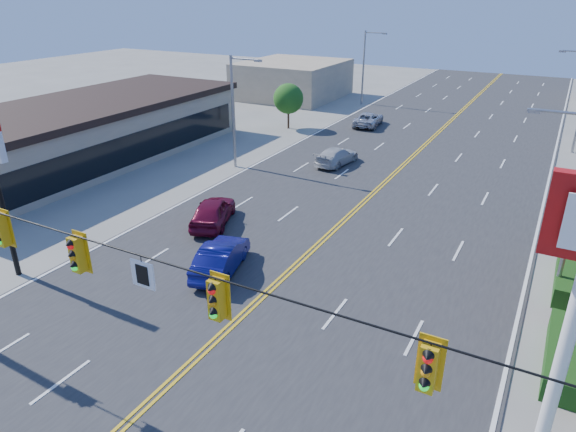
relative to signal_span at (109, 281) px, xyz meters
The scene contains 13 objects.
ground 4.89m from the signal_span, ahead, with size 160.00×160.00×0.00m, color gray.
road 20.58m from the signal_span, 89.66° to the left, with size 20.00×120.00×0.06m, color #2D2D30.
signal_span is the anchor object (origin of this frame).
strip_mall 28.46m from the signal_span, 140.56° to the left, with size 10.40×26.40×4.40m.
streetlight_se 17.76m from the signal_span, 52.06° to the left, with size 2.55×0.25×8.00m.
streetlight_sw 24.46m from the signal_span, 115.88° to the left, with size 2.55×0.25×8.00m.
streetlight_nw 49.17m from the signal_span, 102.54° to the left, with size 2.55×0.25×8.00m.
tree_west 36.42m from the signal_span, 110.75° to the left, with size 2.80×2.80×4.20m.
bld_west_far 52.03m from the signal_span, 112.50° to the left, with size 11.00×12.00×4.20m, color tan.
car_magenta 14.78m from the signal_span, 115.72° to the left, with size 1.79×4.46×1.52m, color maroon.
car_blue 9.98m from the signal_span, 107.31° to the left, with size 1.52×4.36×1.44m, color navy.
car_white 26.67m from the signal_span, 99.63° to the left, with size 1.78×4.38×1.27m, color #B9B9B9.
car_silver 39.08m from the signal_span, 99.60° to the left, with size 2.17×4.70×1.31m, color silver.
Camera 1 is at (9.87, -8.21, 12.12)m, focal length 32.00 mm.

